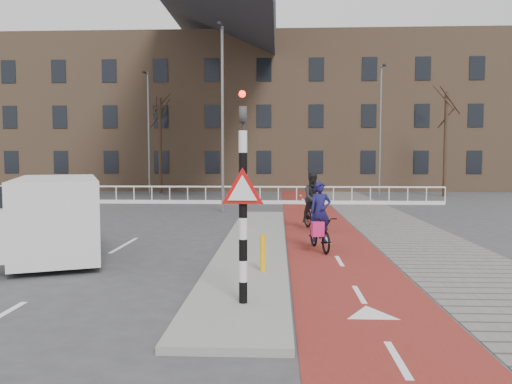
{
  "coord_description": "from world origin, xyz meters",
  "views": [
    {
      "loc": [
        -0.02,
        -10.22,
        2.57
      ],
      "look_at": [
        -0.69,
        5.0,
        1.5
      ],
      "focal_mm": 35.0,
      "sensor_mm": 36.0,
      "label": 1
    }
  ],
  "objects": [
    {
      "name": "ground",
      "position": [
        0.0,
        0.0,
        0.0
      ],
      "size": [
        120.0,
        120.0,
        0.0
      ],
      "primitive_type": "plane",
      "color": "#38383A",
      "rests_on": "ground"
    },
    {
      "name": "bike_lane",
      "position": [
        1.5,
        10.0,
        0.01
      ],
      "size": [
        2.5,
        60.0,
        0.01
      ],
      "primitive_type": "cube",
      "color": "maroon",
      "rests_on": "ground"
    },
    {
      "name": "sidewalk",
      "position": [
        4.3,
        10.0,
        0.01
      ],
      "size": [
        3.0,
        60.0,
        0.01
      ],
      "primitive_type": "cube",
      "color": "slate",
      "rests_on": "ground"
    },
    {
      "name": "curb_island",
      "position": [
        -0.7,
        4.0,
        0.06
      ],
      "size": [
        1.8,
        16.0,
        0.12
      ],
      "primitive_type": "cube",
      "color": "gray",
      "rests_on": "ground"
    },
    {
      "name": "traffic_signal",
      "position": [
        -0.6,
        -2.02,
        1.99
      ],
      "size": [
        0.8,
        0.8,
        3.68
      ],
      "color": "black",
      "rests_on": "curb_island"
    },
    {
      "name": "bollard",
      "position": [
        -0.34,
        0.37,
        0.52
      ],
      "size": [
        0.12,
        0.12,
        0.79
      ],
      "primitive_type": "cylinder",
      "color": "#F7AD0D",
      "rests_on": "curb_island"
    },
    {
      "name": "cyclist_near",
      "position": [
        1.14,
        3.44,
        0.64
      ],
      "size": [
        0.98,
        1.89,
        1.88
      ],
      "rotation": [
        0.0,
        0.0,
        0.21
      ],
      "color": "black",
      "rests_on": "bike_lane"
    },
    {
      "name": "cyclist_far",
      "position": [
        1.24,
        7.29,
        0.84
      ],
      "size": [
        1.09,
        1.94,
        2.0
      ],
      "rotation": [
        0.0,
        0.0,
        0.32
      ],
      "color": "black",
      "rests_on": "bike_lane"
    },
    {
      "name": "van",
      "position": [
        -5.68,
        2.26,
        1.07
      ],
      "size": [
        3.55,
        5.11,
        2.04
      ],
      "rotation": [
        0.0,
        0.0,
        0.39
      ],
      "color": "silver",
      "rests_on": "ground"
    },
    {
      "name": "railing",
      "position": [
        -5.0,
        17.0,
        0.31
      ],
      "size": [
        28.0,
        0.1,
        0.99
      ],
      "color": "silver",
      "rests_on": "ground"
    },
    {
      "name": "townhouse_row",
      "position": [
        -3.0,
        32.0,
        7.81
      ],
      "size": [
        46.0,
        10.0,
        15.9
      ],
      "color": "#7F6047",
      "rests_on": "ground"
    },
    {
      "name": "tree_mid",
      "position": [
        -8.41,
        25.07,
        3.39
      ],
      "size": [
        0.25,
        0.25,
        6.78
      ],
      "primitive_type": "cylinder",
      "color": "#301F15",
      "rests_on": "ground"
    },
    {
      "name": "tree_right",
      "position": [
        10.9,
        22.92,
        3.4
      ],
      "size": [
        0.25,
        0.25,
        6.81
      ],
      "primitive_type": "cylinder",
      "color": "#301F15",
      "rests_on": "ground"
    },
    {
      "name": "streetlight_near",
      "position": [
        -2.58,
        12.79,
        4.25
      ],
      "size": [
        0.12,
        0.12,
        8.5
      ],
      "primitive_type": "cylinder",
      "color": "slate",
      "rests_on": "ground"
    },
    {
      "name": "streetlight_left",
      "position": [
        -8.84,
        23.59,
        4.14
      ],
      "size": [
        0.12,
        0.12,
        8.28
      ],
      "primitive_type": "cylinder",
      "color": "slate",
      "rests_on": "ground"
    },
    {
      "name": "streetlight_right",
      "position": [
        6.53,
        22.27,
        4.19
      ],
      "size": [
        0.12,
        0.12,
        8.38
      ],
      "primitive_type": "cylinder",
      "color": "slate",
      "rests_on": "ground"
    }
  ]
}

